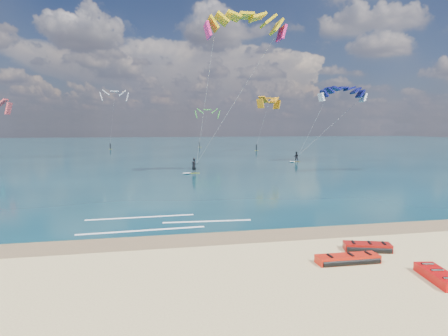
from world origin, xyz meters
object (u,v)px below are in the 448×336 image
(packed_kite_mid, at_px, (367,251))
(kitesurfer_far, at_px, (320,120))
(packed_kite_left, at_px, (347,263))
(kitesurfer_main, at_px, (219,91))
(packed_kite_right, at_px, (438,281))

(packed_kite_mid, height_order, kitesurfer_far, kitesurfer_far)
(packed_kite_mid, distance_m, kitesurfer_far, 43.64)
(packed_kite_left, xyz_separation_m, packed_kite_mid, (1.62, 1.25, 0.00))
(kitesurfer_main, bearing_deg, packed_kite_right, -104.15)
(kitesurfer_far, bearing_deg, packed_kite_left, -111.88)
(packed_kite_left, bearing_deg, packed_kite_mid, 38.56)
(packed_kite_right, bearing_deg, packed_kite_left, 53.25)
(kitesurfer_main, bearing_deg, packed_kite_left, -108.26)
(kitesurfer_main, relative_size, kitesurfer_far, 1.46)
(packed_kite_left, relative_size, packed_kite_mid, 1.25)
(packed_kite_mid, height_order, packed_kite_right, packed_kite_mid)
(kitesurfer_far, bearing_deg, packed_kite_right, -108.28)
(packed_kite_right, xyz_separation_m, kitesurfer_far, (16.11, 43.42, 6.32))
(kitesurfer_main, bearing_deg, packed_kite_mid, -104.85)
(kitesurfer_main, xyz_separation_m, kitesurfer_far, (17.79, 12.91, -2.78))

